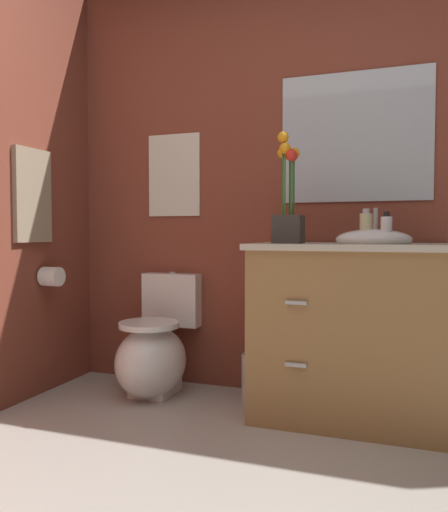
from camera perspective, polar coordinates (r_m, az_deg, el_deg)
name	(u,v)px	position (r m, az deg, el deg)	size (l,w,h in m)	color
wall_back	(351,175)	(2.91, 14.06, 8.87)	(4.61, 0.05, 2.50)	brown
toilet	(155,352)	(2.99, -7.79, -10.68)	(0.38, 0.59, 0.69)	white
vanity_cabinet	(348,329)	(2.61, 13.74, -8.03)	(0.94, 0.56, 1.06)	#9E7242
flower_vase	(288,204)	(2.54, 7.26, 5.78)	(0.14, 0.14, 0.55)	#38332D
soap_bottle	(386,229)	(2.50, 17.81, 2.86)	(0.05, 0.05, 0.15)	white
lotion_bottle	(366,228)	(2.59, 15.69, 3.09)	(0.06, 0.06, 0.17)	beige
trash_bin	(258,379)	(2.84, 3.85, -13.60)	(0.18, 0.18, 0.27)	#B7B7BC
wall_poster	(174,175)	(3.17, -5.64, 9.03)	(0.34, 0.01, 0.50)	silver
wall_mirror	(355,137)	(2.90, 14.53, 12.86)	(0.80, 0.01, 0.70)	#B2BCC6
hanging_towel	(33,196)	(3.03, -20.74, 6.38)	(0.03, 0.28, 0.52)	gray
toilet_paper_roll	(52,277)	(3.06, -18.84, -2.20)	(0.11, 0.11, 0.11)	white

